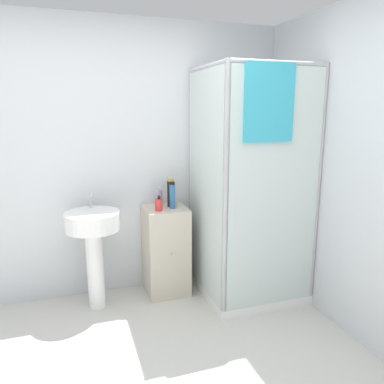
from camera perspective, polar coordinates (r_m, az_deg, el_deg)
wall_back at (r=3.50m, az=-13.13°, el=4.58°), size 6.40×0.06×2.50m
shower_enclosure at (r=3.45m, az=8.18°, el=-6.63°), size 0.88×0.91×2.07m
vanity_cabinet at (r=3.57m, az=-4.01°, el=-8.84°), size 0.38×0.42×0.83m
sink at (r=3.31m, az=-14.78°, el=-6.58°), size 0.46×0.46×1.00m
soap_dispenser at (r=3.33m, az=-5.08°, el=-1.92°), size 0.06×0.07×0.14m
shampoo_bottle_tall_black at (r=3.45m, az=-3.26°, el=-0.15°), size 0.07×0.07×0.26m
shampoo_bottle_blue at (r=3.38m, az=-3.01°, el=-0.56°), size 0.05×0.05×0.25m
lotion_bottle_white at (r=3.52m, az=-5.01°, el=-0.82°), size 0.05×0.06×0.17m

